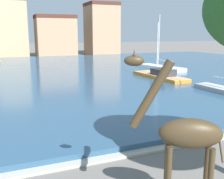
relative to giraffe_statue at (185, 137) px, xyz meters
The scene contains 9 objects.
harbor_water 30.69m from the giraffe_statue, 85.45° to the left, with size 85.78×51.69×0.38m, color #2D5170.
quay_edge_coping 5.63m from the giraffe_statue, 61.13° to the left, with size 85.78×0.50×0.12m, color #ADA89E.
giraffe_statue is the anchor object (origin of this frame).
sailboat_orange 24.54m from the giraffe_statue, 60.38° to the left, with size 2.89×9.42×6.69m.
sailboat_white 32.77m from the giraffe_statue, 59.79° to the left, with size 3.81×9.31×8.04m.
mooring_bollard 6.10m from the giraffe_statue, 49.02° to the left, with size 0.24×0.24×0.50m, color #232326.
townhouse_wide_warehouse 61.20m from the giraffe_statue, 91.96° to the left, with size 7.19×5.14×13.26m.
townhouse_end_terrace 59.69m from the giraffe_statue, 82.66° to the left, with size 9.17×6.41×9.54m.
townhouse_corner_house 63.01m from the giraffe_statue, 72.06° to the left, with size 7.36×7.75×12.81m.
Camera 1 is at (-7.15, -2.45, 5.52)m, focal length 43.57 mm.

